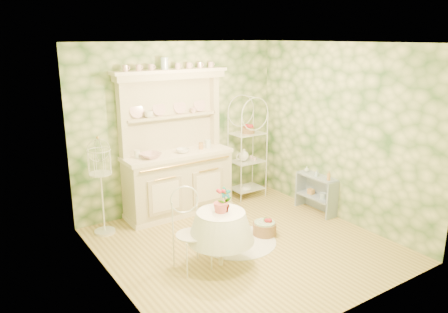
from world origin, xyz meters
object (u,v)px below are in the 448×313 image
bakers_rack (247,145)px  side_shelf (316,194)px  kitchen_dresser (177,144)px  floor_basket (264,227)px  cafe_chair (192,233)px  birdcage_stand (102,188)px  round_table (221,242)px

bakers_rack → side_shelf: 1.46m
kitchen_dresser → floor_basket: bearing=-66.1°
kitchen_dresser → cafe_chair: (-0.70, -1.66, -0.68)m
cafe_chair → side_shelf: bearing=27.4°
cafe_chair → birdcage_stand: size_ratio=0.67×
round_table → birdcage_stand: (-0.90, 1.71, 0.39)m
floor_basket → side_shelf: bearing=10.0°
birdcage_stand → floor_basket: 2.40m
birdcage_stand → floor_basket: bearing=-35.3°
bakers_rack → kitchen_dresser: bearing=179.6°
cafe_chair → birdcage_stand: 1.70m
birdcage_stand → round_table: bearing=-62.2°
bakers_rack → birdcage_stand: size_ratio=1.36×
cafe_chair → birdcage_stand: birdcage_stand is taller
side_shelf → cafe_chair: cafe_chair is taller
side_shelf → floor_basket: (-1.25, -0.22, -0.17)m
kitchen_dresser → side_shelf: size_ratio=3.36×
round_table → floor_basket: bearing=20.3°
bakers_rack → side_shelf: size_ratio=2.78×
side_shelf → cafe_chair: (-2.58, -0.46, 0.18)m
round_table → birdcage_stand: birdcage_stand is taller
cafe_chair → birdcage_stand: (-0.57, 1.58, 0.23)m
kitchen_dresser → bakers_rack: (1.37, -0.01, -0.20)m
floor_basket → bakers_rack: bearing=62.6°
round_table → cafe_chair: bearing=158.9°
side_shelf → round_table: bearing=-168.2°
round_table → birdcage_stand: 1.98m
bakers_rack → round_table: bearing=-134.3°
birdcage_stand → floor_basket: size_ratio=3.65×
birdcage_stand → cafe_chair: bearing=-70.2°
kitchen_dresser → birdcage_stand: 1.35m
birdcage_stand → side_shelf: bearing=-19.7°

